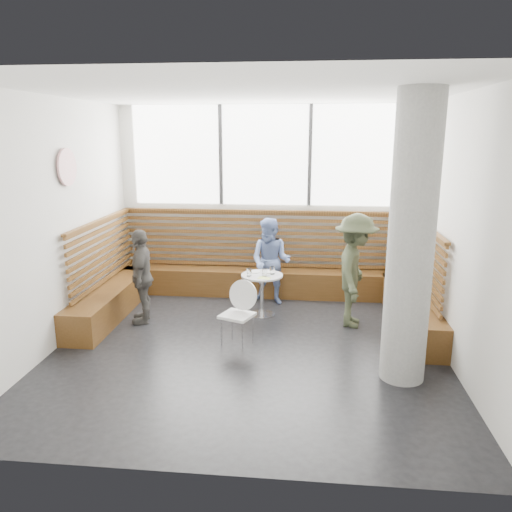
# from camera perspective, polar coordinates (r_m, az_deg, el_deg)

# --- Properties ---
(room) EXTENTS (5.00, 5.00, 3.20)m
(room) POSITION_cam_1_polar(r_m,az_deg,el_deg) (6.16, -0.95, 3.22)
(room) COLOR silver
(room) RESTS_ON ground
(booth) EXTENTS (5.00, 2.50, 1.44)m
(booth) POSITION_cam_1_polar(r_m,az_deg,el_deg) (8.15, 0.56, -2.75)
(booth) COLOR #4A2E12
(booth) RESTS_ON ground
(concrete_column) EXTENTS (0.50, 0.50, 3.20)m
(concrete_column) POSITION_cam_1_polar(r_m,az_deg,el_deg) (5.64, 17.32, 1.57)
(concrete_column) COLOR gray
(concrete_column) RESTS_ON ground
(wall_art) EXTENTS (0.03, 0.50, 0.50)m
(wall_art) POSITION_cam_1_polar(r_m,az_deg,el_deg) (7.16, -20.80, 9.48)
(wall_art) COLOR white
(wall_art) RESTS_ON room
(cafe_table) EXTENTS (0.63, 0.63, 0.65)m
(cafe_table) POSITION_cam_1_polar(r_m,az_deg,el_deg) (7.62, 0.68, -3.47)
(cafe_table) COLOR silver
(cafe_table) RESTS_ON ground
(cafe_chair) EXTENTS (0.41, 0.40, 0.85)m
(cafe_chair) POSITION_cam_1_polar(r_m,az_deg,el_deg) (6.61, -2.11, -5.95)
(cafe_chair) COLOR white
(cafe_chair) RESTS_ON ground
(adult_man) EXTENTS (0.78, 1.15, 1.65)m
(adult_man) POSITION_cam_1_polar(r_m,az_deg,el_deg) (7.28, 11.28, -1.65)
(adult_man) COLOR #3B422C
(adult_man) RESTS_ON ground
(child_back) EXTENTS (0.81, 0.71, 1.41)m
(child_back) POSITION_cam_1_polar(r_m,az_deg,el_deg) (8.12, 1.71, -0.62)
(child_back) COLOR #6D84BE
(child_back) RESTS_ON ground
(child_left) EXTENTS (0.50, 0.87, 1.40)m
(child_left) POSITION_cam_1_polar(r_m,az_deg,el_deg) (7.51, -12.91, -2.25)
(child_left) COLOR #4C4945
(child_left) RESTS_ON ground
(plate_near) EXTENTS (0.18, 0.18, 0.01)m
(plate_near) POSITION_cam_1_polar(r_m,az_deg,el_deg) (7.70, -0.15, -1.81)
(plate_near) COLOR white
(plate_near) RESTS_ON cafe_table
(plate_far) EXTENTS (0.19, 0.19, 0.01)m
(plate_far) POSITION_cam_1_polar(r_m,az_deg,el_deg) (7.69, 1.51, -1.82)
(plate_far) COLOR white
(plate_far) RESTS_ON cafe_table
(glass_left) EXTENTS (0.07, 0.07, 0.12)m
(glass_left) POSITION_cam_1_polar(r_m,az_deg,el_deg) (7.49, -0.80, -1.86)
(glass_left) COLOR white
(glass_left) RESTS_ON cafe_table
(glass_mid) EXTENTS (0.07, 0.07, 0.12)m
(glass_mid) POSITION_cam_1_polar(r_m,az_deg,el_deg) (7.48, 1.00, -1.88)
(glass_mid) COLOR white
(glass_mid) RESTS_ON cafe_table
(glass_right) EXTENTS (0.08, 0.08, 0.12)m
(glass_right) POSITION_cam_1_polar(r_m,az_deg,el_deg) (7.58, 1.86, -1.65)
(glass_right) COLOR white
(glass_right) RESTS_ON cafe_table
(menu_card) EXTENTS (0.21, 0.17, 0.00)m
(menu_card) POSITION_cam_1_polar(r_m,az_deg,el_deg) (7.38, 0.97, -2.54)
(menu_card) COLOR #A5C64C
(menu_card) RESTS_ON cafe_table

